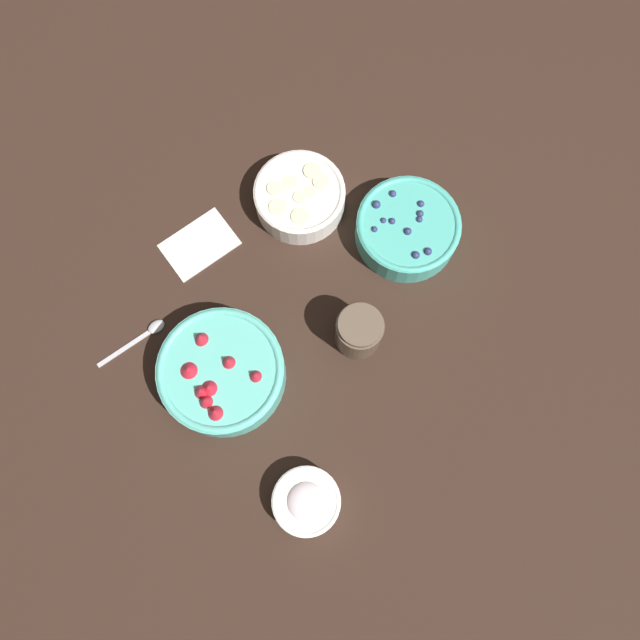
# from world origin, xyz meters

# --- Properties ---
(ground_plane) EXTENTS (4.00, 4.00, 0.00)m
(ground_plane) POSITION_xyz_m (0.00, 0.00, 0.00)
(ground_plane) COLOR black
(bowl_strawberries) EXTENTS (0.21, 0.21, 0.09)m
(bowl_strawberries) POSITION_xyz_m (0.16, -0.03, 0.04)
(bowl_strawberries) COLOR #56B7A8
(bowl_strawberries) RESTS_ON ground_plane
(bowl_blueberries) EXTENTS (0.19, 0.19, 0.06)m
(bowl_blueberries) POSITION_xyz_m (-0.25, 0.08, 0.03)
(bowl_blueberries) COLOR #47AD9E
(bowl_blueberries) RESTS_ON ground_plane
(bowl_bananas) EXTENTS (0.17, 0.17, 0.06)m
(bowl_bananas) POSITION_xyz_m (-0.19, -0.12, 0.03)
(bowl_bananas) COLOR silver
(bowl_bananas) RESTS_ON ground_plane
(bowl_cream) EXTENTS (0.11, 0.11, 0.05)m
(bowl_cream) POSITION_xyz_m (0.24, 0.21, 0.03)
(bowl_cream) COLOR white
(bowl_cream) RESTS_ON ground_plane
(jar_chocolate) EXTENTS (0.08, 0.08, 0.09)m
(jar_chocolate) POSITION_xyz_m (-0.04, 0.12, 0.04)
(jar_chocolate) COLOR brown
(jar_chocolate) RESTS_ON ground_plane
(napkin) EXTENTS (0.15, 0.12, 0.01)m
(napkin) POSITION_xyz_m (-0.01, -0.22, 0.00)
(napkin) COLOR silver
(napkin) RESTS_ON ground_plane
(spoon) EXTENTS (0.14, 0.06, 0.01)m
(spoon) POSITION_xyz_m (0.18, -0.19, 0.00)
(spoon) COLOR #B2B2B7
(spoon) RESTS_ON ground_plane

